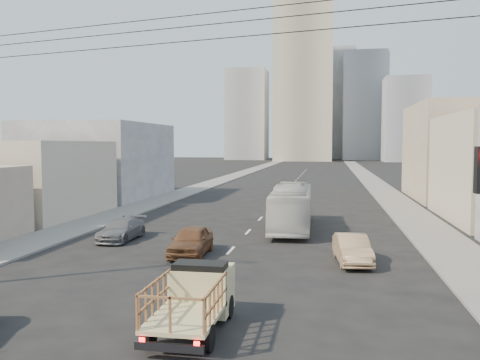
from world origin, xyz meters
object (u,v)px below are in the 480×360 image
(city_bus, at_px, (292,207))
(sedan_grey, at_px, (121,229))
(sedan_tan, at_px, (352,249))
(sedan_brown, at_px, (191,241))
(flatbed_pickup, at_px, (193,295))

(city_bus, height_order, sedan_grey, city_bus)
(city_bus, height_order, sedan_tan, city_bus)
(city_bus, xyz_separation_m, sedan_tan, (3.63, -9.55, -0.81))
(sedan_brown, relative_size, sedan_tan, 1.06)
(sedan_grey, bearing_deg, city_bus, 31.96)
(sedan_brown, relative_size, sedan_grey, 1.00)
(sedan_tan, relative_size, sedan_grey, 0.95)
(sedan_tan, xyz_separation_m, sedan_grey, (-13.42, 3.69, -0.05))
(flatbed_pickup, bearing_deg, sedan_brown, 105.93)
(city_bus, bearing_deg, sedan_grey, -150.64)
(flatbed_pickup, distance_m, sedan_tan, 11.19)
(sedan_brown, bearing_deg, sedan_tan, -4.67)
(flatbed_pickup, height_order, sedan_brown, flatbed_pickup)
(flatbed_pickup, relative_size, sedan_grey, 1.01)
(sedan_brown, height_order, sedan_tan, sedan_brown)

